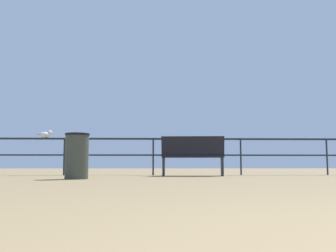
% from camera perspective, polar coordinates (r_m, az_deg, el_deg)
% --- Properties ---
extents(pier_railing, '(26.04, 0.05, 0.99)m').
position_cam_1_polar(pier_railing, '(10.19, 4.42, -3.23)').
color(pier_railing, '#1E252B').
rests_on(pier_railing, ground_plane).
extents(bench_near_left, '(1.56, 0.75, 0.97)m').
position_cam_1_polar(bench_near_left, '(9.29, 3.76, -4.23)').
color(bench_near_left, black).
rests_on(bench_near_left, ground_plane).
extents(seagull_on_rail, '(0.40, 0.28, 0.21)m').
position_cam_1_polar(seagull_on_rail, '(10.56, -18.00, -1.20)').
color(seagull_on_rail, silver).
rests_on(seagull_on_rail, pier_railing).
extents(trash_bin, '(0.47, 0.47, 0.88)m').
position_cam_1_polar(trash_bin, '(7.47, -13.62, -4.43)').
color(trash_bin, '#383D32').
rests_on(trash_bin, ground_plane).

